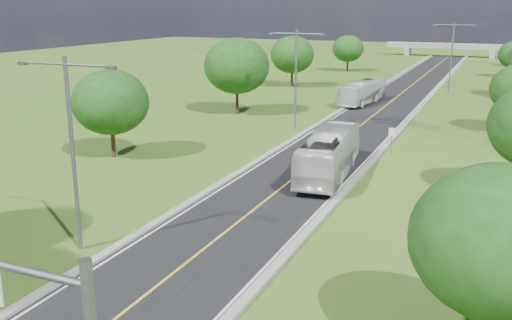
% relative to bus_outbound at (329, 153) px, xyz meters
% --- Properties ---
extents(ground, '(260.00, 260.00, 0.00)m').
position_rel_bus_outbound_xyz_m(ground, '(-2.12, 30.06, -1.73)').
color(ground, '#365618').
rests_on(ground, ground).
extents(road, '(8.00, 150.00, 0.06)m').
position_rel_bus_outbound_xyz_m(road, '(-2.12, 36.06, -1.70)').
color(road, black).
rests_on(road, ground).
extents(curb_left, '(0.50, 150.00, 0.22)m').
position_rel_bus_outbound_xyz_m(curb_left, '(-6.37, 36.06, -1.62)').
color(curb_left, gray).
rests_on(curb_left, ground).
extents(curb_right, '(0.50, 150.00, 0.22)m').
position_rel_bus_outbound_xyz_m(curb_right, '(2.13, 36.06, -1.62)').
color(curb_right, gray).
rests_on(curb_right, ground).
extents(speed_limit_sign, '(0.55, 0.09, 2.40)m').
position_rel_bus_outbound_xyz_m(speed_limit_sign, '(3.08, 8.05, -0.13)').
color(speed_limit_sign, slate).
rests_on(speed_limit_sign, ground).
extents(overpass, '(30.00, 3.00, 3.20)m').
position_rel_bus_outbound_xyz_m(overpass, '(-2.12, 110.06, 0.68)').
color(overpass, gray).
rests_on(overpass, ground).
extents(streetlight_near_left, '(5.90, 0.25, 10.00)m').
position_rel_bus_outbound_xyz_m(streetlight_near_left, '(-8.12, -17.94, 4.21)').
color(streetlight_near_left, slate).
rests_on(streetlight_near_left, ground).
extents(streetlight_mid_left, '(5.90, 0.25, 10.00)m').
position_rel_bus_outbound_xyz_m(streetlight_mid_left, '(-8.12, 15.06, 4.21)').
color(streetlight_mid_left, slate).
rests_on(streetlight_mid_left, ground).
extents(streetlight_far_right, '(5.90, 0.25, 10.00)m').
position_rel_bus_outbound_xyz_m(streetlight_far_right, '(3.88, 48.06, 4.21)').
color(streetlight_far_right, slate).
rests_on(streetlight_far_right, ground).
extents(tree_lb, '(6.30, 6.30, 7.33)m').
position_rel_bus_outbound_xyz_m(tree_lb, '(-18.12, -1.94, 2.91)').
color(tree_lb, black).
rests_on(tree_lb, ground).
extents(tree_lc, '(7.56, 7.56, 8.79)m').
position_rel_bus_outbound_xyz_m(tree_lc, '(-17.12, 20.06, 3.84)').
color(tree_lc, black).
rests_on(tree_lc, ground).
extents(tree_ld, '(6.72, 6.72, 7.82)m').
position_rel_bus_outbound_xyz_m(tree_ld, '(-19.12, 44.06, 3.22)').
color(tree_ld, black).
rests_on(tree_ld, ground).
extents(tree_le, '(5.88, 5.88, 6.84)m').
position_rel_bus_outbound_xyz_m(tree_le, '(-16.62, 68.06, 2.60)').
color(tree_le, black).
rests_on(tree_le, ground).
extents(tree_ra, '(6.30, 6.30, 7.33)m').
position_rel_bus_outbound_xyz_m(tree_ra, '(11.88, -19.94, 2.91)').
color(tree_ra, black).
rests_on(tree_ra, ground).
extents(bus_outbound, '(4.01, 12.23, 3.34)m').
position_rel_bus_outbound_xyz_m(bus_outbound, '(0.00, 0.00, 0.00)').
color(bus_outbound, silver).
rests_on(bus_outbound, road).
extents(bus_inbound, '(3.97, 10.90, 2.97)m').
position_rel_bus_outbound_xyz_m(bus_inbound, '(-5.29, 32.54, -0.19)').
color(bus_inbound, silver).
rests_on(bus_inbound, road).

